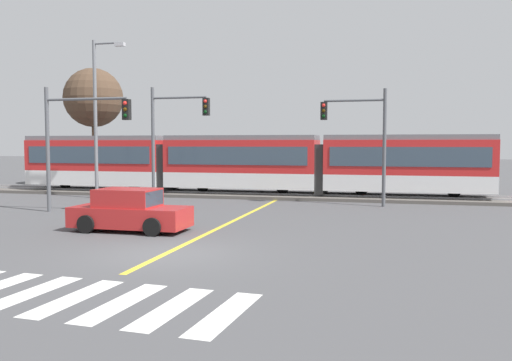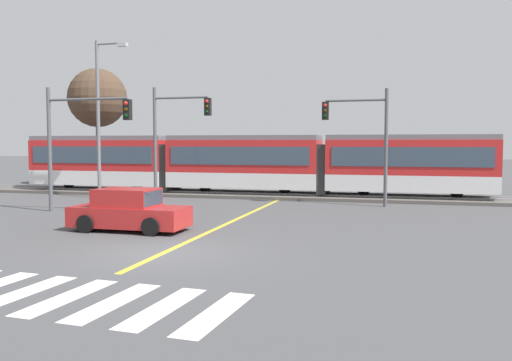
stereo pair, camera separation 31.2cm
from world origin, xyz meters
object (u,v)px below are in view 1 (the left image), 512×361
bare_tree_far_west (93,98)px  street_lamp_west (98,110)px  light_rail_tram (242,162)px  sedan_crossing (130,211)px  traffic_light_far_right (362,131)px  traffic_light_far_left (171,128)px  traffic_light_mid_left (76,130)px

bare_tree_far_west → street_lamp_west: bearing=-57.8°
light_rail_tram → sedan_crossing: bearing=-91.7°
sedan_crossing → traffic_light_far_right: (7.60, 9.91, 3.08)m
light_rail_tram → street_lamp_west: size_ratio=3.13×
traffic_light_far_left → street_lamp_west: (-4.97, 1.16, 1.09)m
traffic_light_mid_left → sedan_crossing: bearing=-41.0°
sedan_crossing → traffic_light_far_right: traffic_light_far_right is taller
traffic_light_far_left → bare_tree_far_west: bearing=137.3°
sedan_crossing → traffic_light_far_left: size_ratio=0.69×
bare_tree_far_west → sedan_crossing: bearing=-56.1°
light_rail_tram → traffic_light_mid_left: 10.77m
traffic_light_far_left → street_lamp_west: size_ratio=0.68×
traffic_light_far_right → bare_tree_far_west: bare_tree_far_west is taller
traffic_light_far_right → street_lamp_west: size_ratio=0.65×
sedan_crossing → traffic_light_mid_left: size_ratio=0.74×
traffic_light_mid_left → street_lamp_west: size_ratio=0.64×
traffic_light_far_left → traffic_light_far_right: size_ratio=1.05×
traffic_light_mid_left → traffic_light_far_right: bearing=25.2°
light_rail_tram → bare_tree_far_west: (-12.74, 4.94, 4.42)m
traffic_light_mid_left → traffic_light_far_right: traffic_light_far_right is taller
light_rail_tram → bare_tree_far_west: 14.37m
traffic_light_far_right → bare_tree_far_west: size_ratio=0.67×
street_lamp_west → bare_tree_far_west: bearing=122.2°
sedan_crossing → street_lamp_west: (-7.19, 10.18, 4.33)m
traffic_light_far_right → street_lamp_west: street_lamp_west is taller
sedan_crossing → traffic_light_mid_left: bearing=139.0°
light_rail_tram → street_lamp_west: (-7.57, -3.25, 2.98)m
traffic_light_far_right → street_lamp_west: (-14.79, 0.27, 1.25)m
light_rail_tram → traffic_light_mid_left: traffic_light_mid_left is taller
light_rail_tram → traffic_light_far_left: traffic_light_far_left is taller
sedan_crossing → bare_tree_far_west: bearing=123.9°
street_lamp_west → traffic_light_mid_left: bearing=-68.0°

